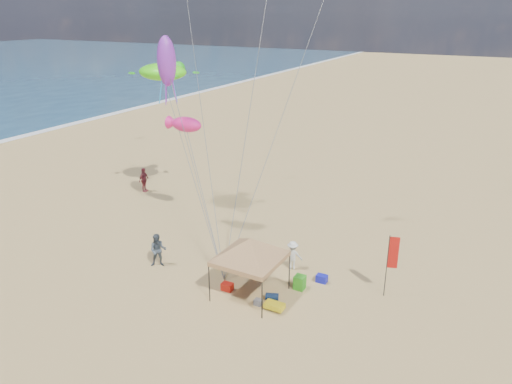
% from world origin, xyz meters
% --- Properties ---
extents(ground, '(280.00, 280.00, 0.00)m').
position_xyz_m(ground, '(0.00, 0.00, 0.00)').
color(ground, tan).
rests_on(ground, ground).
extents(canopy_tent, '(5.59, 5.59, 3.45)m').
position_xyz_m(canopy_tent, '(1.32, -0.05, 2.87)').
color(canopy_tent, black).
rests_on(canopy_tent, ground).
extents(feather_flag, '(0.47, 0.17, 3.16)m').
position_xyz_m(feather_flag, '(7.12, 2.94, 2.11)').
color(feather_flag, black).
rests_on(feather_flag, ground).
extents(cooler_red, '(0.54, 0.38, 0.38)m').
position_xyz_m(cooler_red, '(0.14, -0.22, 0.19)').
color(cooler_red, red).
rests_on(cooler_red, ground).
extents(cooler_blue, '(0.54, 0.38, 0.38)m').
position_xyz_m(cooler_blue, '(3.91, 2.66, 0.19)').
color(cooler_blue, '#1417A6').
rests_on(cooler_blue, ground).
extents(bag_navy, '(0.69, 0.54, 0.36)m').
position_xyz_m(bag_navy, '(2.44, 0.04, 0.18)').
color(bag_navy, '#0C1B37').
rests_on(bag_navy, ground).
extents(bag_orange, '(0.54, 0.69, 0.36)m').
position_xyz_m(bag_orange, '(-0.81, 2.97, 0.18)').
color(bag_orange, '#CF590B').
rests_on(bag_orange, ground).
extents(chair_green, '(0.50, 0.50, 0.70)m').
position_xyz_m(chair_green, '(3.18, 1.56, 0.35)').
color(chair_green, '#2C8E19').
rests_on(chair_green, ground).
extents(chair_yellow, '(0.50, 0.50, 0.70)m').
position_xyz_m(chair_yellow, '(-1.18, 1.63, 0.35)').
color(chair_yellow, yellow).
rests_on(chair_yellow, ground).
extents(crate_grey, '(0.34, 0.30, 0.28)m').
position_xyz_m(crate_grey, '(2.04, -0.61, 0.14)').
color(crate_grey, slate).
rests_on(crate_grey, ground).
extents(beach_cart, '(0.90, 0.50, 0.24)m').
position_xyz_m(beach_cart, '(2.87, -0.60, 0.20)').
color(beach_cart, yellow).
rests_on(beach_cart, ground).
extents(person_near_a, '(0.63, 0.47, 1.55)m').
position_xyz_m(person_near_a, '(0.46, 2.09, 0.77)').
color(person_near_a, tan).
rests_on(person_near_a, ground).
extents(person_near_b, '(1.12, 1.06, 1.83)m').
position_xyz_m(person_near_b, '(-4.31, 0.14, 0.91)').
color(person_near_b, '#3A444F').
rests_on(person_near_b, ground).
extents(person_near_c, '(1.15, 0.88, 1.57)m').
position_xyz_m(person_near_c, '(2.06, 3.18, 0.79)').
color(person_near_c, silver).
rests_on(person_near_c, ground).
extents(person_far_a, '(0.56, 1.11, 1.83)m').
position_xyz_m(person_far_a, '(-12.42, 8.57, 0.92)').
color(person_far_a, '#993B45').
rests_on(person_far_a, ground).
extents(turtle_kite, '(3.29, 2.67, 1.07)m').
position_xyz_m(turtle_kite, '(-9.07, 7.41, 9.06)').
color(turtle_kite, '#4AFF12').
rests_on(turtle_kite, ground).
extents(fish_kite, '(2.21, 1.71, 0.88)m').
position_xyz_m(fish_kite, '(-5.59, 4.93, 6.54)').
color(fish_kite, '#EF2081').
rests_on(fish_kite, ground).
extents(squid_kite, '(1.21, 1.21, 2.69)m').
position_xyz_m(squid_kite, '(-6.08, 4.09, 10.14)').
color(squid_kite, purple).
rests_on(squid_kite, ground).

